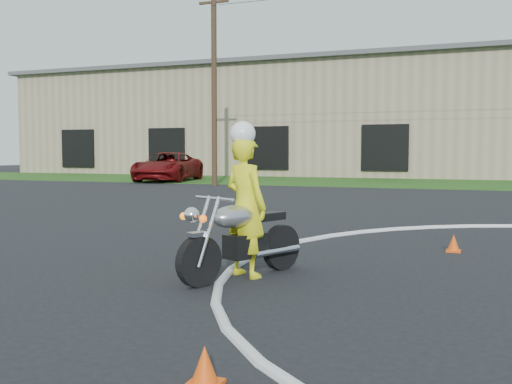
% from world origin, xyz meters
% --- Properties ---
extents(primary_motorcycle, '(1.17, 2.03, 1.15)m').
position_xyz_m(primary_motorcycle, '(-5.60, 1.64, 0.56)').
color(primary_motorcycle, black).
rests_on(primary_motorcycle, ground).
extents(rider_primary_grp, '(0.83, 0.71, 2.13)m').
position_xyz_m(rider_primary_grp, '(-5.59, 1.78, 1.03)').
color(rider_primary_grp, yellow).
rests_on(rider_primary_grp, ground).
extents(pickup_grp, '(3.87, 6.55, 1.71)m').
position_xyz_m(pickup_grp, '(-19.54, 24.23, 0.85)').
color(pickup_grp, '#640B0C').
rests_on(pickup_grp, ground).
extents(warehouse, '(41.00, 17.00, 8.30)m').
position_xyz_m(warehouse, '(-18.00, 39.99, 4.16)').
color(warehouse, tan).
rests_on(warehouse, ground).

